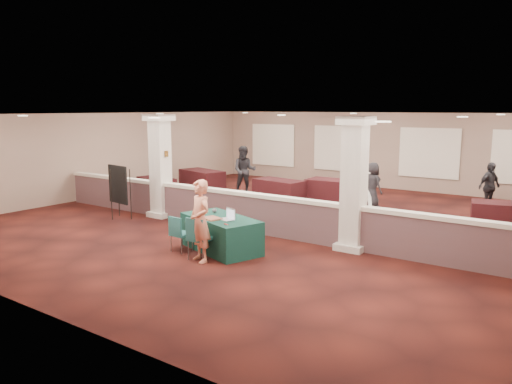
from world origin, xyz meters
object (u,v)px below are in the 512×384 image
Objects in this scene: conf_chair_main at (198,235)px; near_table at (221,234)px; woman at (200,221)px; far_table_front_right at (505,216)px; far_table_front_center at (279,190)px; easel_board at (118,185)px; far_table_back_left at (202,180)px; attendee_b at (356,198)px; conf_chair_side at (179,231)px; far_table_front_left at (157,186)px; far_table_back_center at (335,191)px; attendee_c at (489,187)px; attendee_a at (244,171)px; attendee_d at (372,185)px.

near_table is at bearing 90.38° from conf_chair_main.
woman is (0.19, -0.95, 0.52)m from near_table.
woman reaches higher than far_table_front_right.
conf_chair_main reaches higher than far_table_front_center.
easel_board is (-4.86, 1.79, 0.47)m from conf_chair_main.
far_table_front_right is 0.90× the size of far_table_back_left.
conf_chair_main is at bearing -92.20° from attendee_b.
far_table_front_left is at bearing 143.37° from conf_chair_side.
attendee_b reaches higher than far_table_back_left.
attendee_c is (4.90, 1.44, 0.41)m from far_table_back_center.
near_table is 2.44× the size of conf_chair_side.
conf_chair_side is at bearing -76.44° from far_table_front_center.
far_table_front_right is (5.93, 7.08, -0.14)m from conf_chair_side.
easel_board reaches higher than conf_chair_side.
easel_board is 5.74m from attendee_a.
far_table_front_right is at bearing 53.39° from conf_chair_side.
woman is at bearing -90.97° from attendee_b.
far_table_back_center is 5.12m from attendee_c.
attendee_d is at bearing 125.19° from attendee_b.
attendee_d is at bearing -25.71° from attendee_a.
attendee_b is (1.90, 3.57, 0.54)m from near_table.
attendee_d is at bearing 170.27° from far_table_front_right.
far_table_front_left is 2.13m from far_table_back_left.
attendee_c reaches higher than far_table_front_right.
attendee_a is 8.76m from attendee_c.
attendee_c is at bearing 20.33° from far_table_front_left.
attendee_b reaches higher than easel_board.
near_table is at bearing -33.08° from far_table_front_left.
far_table_front_right is (12.16, 1.85, 0.02)m from far_table_front_left.
attendee_a is (2.77, 2.07, 0.61)m from far_table_front_left.
far_table_front_right is 0.90× the size of far_table_back_center.
far_table_front_center is 3.44m from attendee_d.
attendee_d is (1.63, 7.81, 0.27)m from conf_chair_side.
attendee_a is 1.23× the size of attendee_d.
woman reaches higher than near_table.
far_table_front_center is at bearing 129.21° from woman.
attendee_c is 1.05× the size of attendee_d.
woman is 0.97× the size of attendee_b.
attendee_a is at bearing 114.16° from conf_chair_main.
attendee_a is (-3.60, -0.67, 0.55)m from far_table_back_center.
far_table_front_center is at bearing -38.54° from attendee_a.
attendee_a is at bearing 173.07° from far_table_front_center.
attendee_b is at bearing -6.13° from far_table_front_left.
far_table_front_left is 12.30m from far_table_front_right.
far_table_back_left is at bearing -173.28° from far_table_back_center.
near_table is 1.05× the size of far_table_back_center.
far_table_front_right is 0.96× the size of attendee_b.
easel_board is at bearing 71.88° from attendee_d.
easel_board is at bearing -127.67° from attendee_a.
far_table_front_center is 7.16m from attendee_c.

